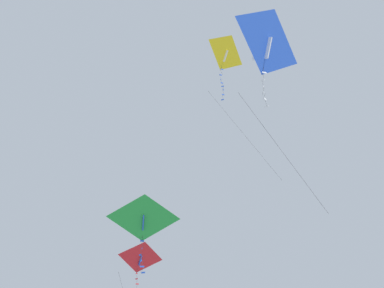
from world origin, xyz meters
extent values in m
pyramid|color=red|center=(7.79, 3.74, 27.83)|extent=(1.25, 2.15, 1.16)
cube|color=blue|center=(7.96, 3.79, 27.75)|extent=(0.70, 0.25, 0.75)
cube|color=blue|center=(7.53, 3.66, 28.32)|extent=(0.24, 0.52, 0.13)
cylinder|color=#47474C|center=(8.07, 3.85, 27.11)|extent=(0.05, 0.02, 0.29)
cube|color=red|center=(8.07, 3.86, 26.97)|extent=(0.15, 0.12, 0.06)
cylinder|color=#47474C|center=(8.13, 3.85, 26.82)|extent=(0.04, 0.14, 0.29)
cube|color=red|center=(8.20, 3.83, 26.68)|extent=(0.15, 0.11, 0.06)
cylinder|color=#47474C|center=(8.19, 3.81, 26.54)|extent=(0.05, 0.03, 0.29)
cube|color=red|center=(8.18, 3.79, 26.39)|extent=(0.03, 0.17, 0.06)
cylinder|color=#47474C|center=(8.17, 3.81, 26.25)|extent=(0.04, 0.02, 0.29)
pyramid|color=green|center=(-1.60, 5.51, 27.57)|extent=(1.00, 2.24, 1.24)
cube|color=blue|center=(-1.41, 5.49, 27.47)|extent=(0.75, 0.16, 0.79)
cube|color=blue|center=(-1.86, 5.55, 28.09)|extent=(0.18, 0.55, 0.14)
cylinder|color=#47474C|center=(-1.30, 5.47, 26.81)|extent=(0.01, 0.01, 0.26)
cube|color=blue|center=(-1.30, 5.47, 26.68)|extent=(0.06, 0.17, 0.06)
cylinder|color=#47474C|center=(-1.22, 5.45, 26.55)|extent=(0.04, 0.16, 0.27)
cube|color=blue|center=(-1.14, 5.43, 26.42)|extent=(0.17, 0.05, 0.06)
cylinder|color=#47474C|center=(-1.11, 5.46, 26.29)|extent=(0.07, 0.09, 0.27)
cube|color=blue|center=(-1.07, 5.49, 26.15)|extent=(0.17, 0.07, 0.06)
cylinder|color=#47474C|center=(-1.13, 5.48, 26.02)|extent=(0.04, 0.14, 0.27)
cube|color=blue|center=(-1.20, 5.46, 25.89)|extent=(0.17, 0.03, 0.06)
cylinder|color=#47474C|center=(-1.29, 5.46, 25.76)|extent=(0.01, 0.19, 0.27)
cube|color=blue|center=(-1.39, 5.46, 25.63)|extent=(0.06, 0.17, 0.06)
cylinder|color=#47474C|center=(-1.47, 5.44, 25.50)|extent=(0.03, 0.17, 0.27)
cube|color=blue|center=(-1.55, 5.43, 25.36)|extent=(0.14, 0.13, 0.06)
pyramid|color=yellow|center=(4.59, -0.57, 40.29)|extent=(2.11, 2.55, 1.56)
cube|color=white|center=(4.76, -0.45, 40.16)|extent=(0.75, 0.55, 0.94)
cube|color=white|center=(4.36, -0.73, 40.95)|extent=(0.47, 0.60, 0.18)
cylinder|color=#47474C|center=(4.83, -0.40, 39.36)|extent=(0.03, 0.03, 0.31)
cube|color=blue|center=(4.82, -0.41, 39.21)|extent=(0.02, 0.17, 0.06)
cylinder|color=#47474C|center=(4.92, -0.39, 39.05)|extent=(0.05, 0.19, 0.31)
cube|color=blue|center=(5.01, -0.38, 38.90)|extent=(0.03, 0.17, 0.06)
cylinder|color=#47474C|center=(5.02, -0.38, 38.75)|extent=(0.02, 0.03, 0.31)
cube|color=blue|center=(5.03, -0.39, 38.60)|extent=(0.17, 0.05, 0.06)
cylinder|color=#47474C|center=(4.97, -0.40, 38.44)|extent=(0.04, 0.12, 0.31)
cube|color=blue|center=(4.92, -0.42, 38.29)|extent=(0.04, 0.17, 0.06)
cylinder|color=#47474C|center=(4.85, -0.41, 38.14)|extent=(0.01, 0.13, 0.31)
cube|color=blue|center=(4.79, -0.41, 37.99)|extent=(0.11, 0.15, 0.06)
cylinder|color=#47474C|center=(4.72, -0.41, 37.83)|extent=(0.02, 0.14, 0.31)
cube|color=blue|center=(4.66, -0.40, 37.68)|extent=(0.16, 0.11, 0.06)
cylinder|color=#47474C|center=(4.69, -0.41, 37.53)|extent=(0.01, 0.07, 0.31)
cube|color=blue|center=(4.72, -0.41, 37.38)|extent=(0.07, 0.17, 0.06)
cylinder|color=#47474C|center=(4.76, -0.40, 37.22)|extent=(0.02, 0.10, 0.31)
cube|color=blue|center=(4.81, -0.39, 37.07)|extent=(0.14, 0.13, 0.06)
cylinder|color=#47474C|center=(6.45, -2.27, 35.83)|extent=(3.78, 3.24, 7.36)
pyramid|color=blue|center=(-7.31, 2.20, 33.07)|extent=(2.09, 2.80, 1.83)
cube|color=white|center=(-7.12, 2.32, 32.89)|extent=(0.80, 0.55, 1.01)
cube|color=white|center=(-7.48, 2.08, 33.85)|extent=(0.48, 0.67, 0.20)
cylinder|color=#47474C|center=(-7.12, 2.30, 32.01)|extent=(0.05, 0.01, 0.29)
cube|color=white|center=(-7.12, 2.28, 31.87)|extent=(0.03, 0.17, 0.06)
cylinder|color=#47474C|center=(-7.08, 2.31, 31.73)|extent=(0.06, 0.09, 0.29)
cube|color=white|center=(-7.04, 2.33, 31.59)|extent=(0.16, 0.09, 0.06)
cylinder|color=#47474C|center=(-7.03, 2.32, 31.44)|extent=(0.03, 0.03, 0.29)
cube|color=white|center=(-7.02, 2.31, 31.30)|extent=(0.17, 0.06, 0.06)
cylinder|color=#47474C|center=(-7.05, 2.33, 31.16)|extent=(0.06, 0.08, 0.29)
cube|color=white|center=(-7.08, 2.36, 31.02)|extent=(0.17, 0.04, 0.06)
cylinder|color=#47474C|center=(-7.14, 2.35, 30.87)|extent=(0.02, 0.12, 0.29)
cube|color=white|center=(-7.19, 2.35, 30.73)|extent=(0.13, 0.14, 0.06)
cylinder|color=#47474C|center=(-7.18, 2.32, 30.59)|extent=(0.07, 0.04, 0.29)
cube|color=white|center=(-7.17, 2.29, 30.45)|extent=(0.15, 0.12, 0.06)
cylinder|color=#47474C|center=(-5.94, 1.29, 29.44)|extent=(2.08, 2.37, 5.43)
camera|label=1|loc=(-23.33, 9.83, 21.59)|focal=51.71mm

